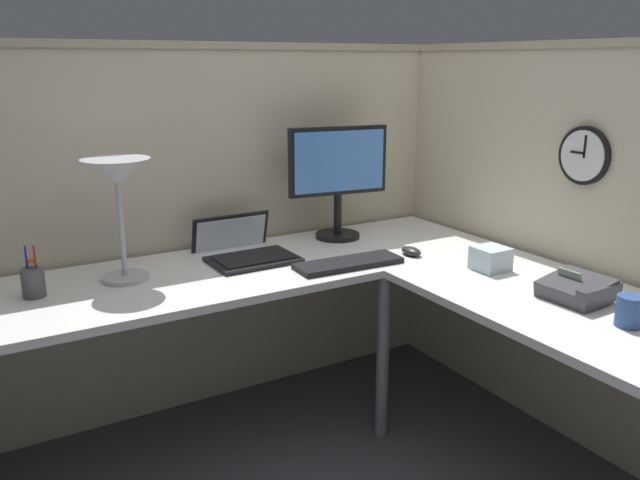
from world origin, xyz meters
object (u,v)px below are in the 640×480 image
monitor (338,174)px  computer_mouse (411,251)px  keyboard (348,263)px  coffee_mug (630,311)px  laptop (243,250)px  pen_cup (33,282)px  desk_lamp_dome (117,182)px  tissue_box (491,259)px  wall_clock (585,155)px  office_phone (578,290)px

monitor → computer_mouse: monitor is taller
keyboard → coffee_mug: (0.40, -0.93, 0.04)m
laptop → pen_cup: 0.81m
computer_mouse → coffee_mug: coffee_mug is taller
computer_mouse → desk_lamp_dome: size_ratio=0.23×
monitor → desk_lamp_dome: (-0.98, -0.10, 0.07)m
monitor → coffee_mug: monitor is taller
monitor → laptop: size_ratio=1.30×
monitor → desk_lamp_dome: 0.99m
tissue_box → wall_clock: 0.52m
coffee_mug → tissue_box: coffee_mug is taller
office_phone → monitor: bearing=103.7°
keyboard → pen_cup: pen_cup is taller
monitor → keyboard: (-0.19, -0.38, -0.28)m
monitor → wall_clock: size_ratio=2.27×
monitor → pen_cup: bearing=-174.5°
keyboard → desk_lamp_dome: desk_lamp_dome is taller
coffee_mug → desk_lamp_dome: bearing=134.8°
office_phone → laptop: bearing=125.8°
keyboard → pen_cup: size_ratio=2.39×
computer_mouse → pen_cup: 1.43m
pen_cup → coffee_mug: 1.92m
desk_lamp_dome → tissue_box: 1.41m
desk_lamp_dome → office_phone: 1.62m
pen_cup → laptop: bearing=5.8°
pen_cup → coffee_mug: bearing=-38.1°
laptop → office_phone: laptop is taller
keyboard → pen_cup: bearing=169.8°
laptop → office_phone: bearing=-54.2°
computer_mouse → tissue_box: size_ratio=0.87×
wall_clock → office_phone: bearing=-139.3°
computer_mouse → coffee_mug: (0.10, -0.92, 0.03)m
laptop → coffee_mug: laptop is taller
monitor → keyboard: bearing=-116.3°
keyboard → computer_mouse: size_ratio=4.13×
laptop → coffee_mug: size_ratio=4.01×
tissue_box → wall_clock: bearing=-21.3°
computer_mouse → tissue_box: 0.34m
keyboard → coffee_mug: coffee_mug is taller
laptop → office_phone: size_ratio=1.82×
computer_mouse → office_phone: office_phone is taller
keyboard → wall_clock: wall_clock is taller
computer_mouse → desk_lamp_dome: desk_lamp_dome is taller
monitor → laptop: bearing=-175.0°
office_phone → keyboard: bearing=122.6°
computer_mouse → tissue_box: tissue_box is taller
monitor → tissue_box: size_ratio=4.17×
laptop → monitor: bearing=5.0°
pen_cup → tissue_box: 1.65m
laptop → wall_clock: (1.06, -0.78, 0.41)m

